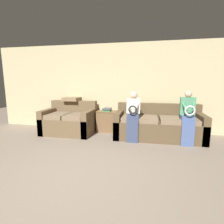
% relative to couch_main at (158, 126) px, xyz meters
% --- Properties ---
extents(ground_plane, '(14.00, 14.00, 0.00)m').
position_rel_couch_main_xyz_m(ground_plane, '(-1.38, -2.56, -0.33)').
color(ground_plane, gray).
extents(wall_back, '(7.34, 0.06, 2.55)m').
position_rel_couch_main_xyz_m(wall_back, '(-1.38, 0.57, 0.95)').
color(wall_back, '#C6B789').
rests_on(wall_back, ground_plane).
extents(couch_main, '(2.21, 0.93, 0.87)m').
position_rel_couch_main_xyz_m(couch_main, '(0.00, 0.00, 0.00)').
color(couch_main, brown).
rests_on(couch_main, ground_plane).
extents(couch_side, '(1.40, 0.97, 0.89)m').
position_rel_couch_main_xyz_m(couch_side, '(-2.47, -0.02, 0.00)').
color(couch_side, brown).
rests_on(couch_side, ground_plane).
extents(child_left_seated, '(0.34, 0.38, 1.23)m').
position_rel_couch_main_xyz_m(child_left_seated, '(-0.63, -0.38, 0.35)').
color(child_left_seated, '#384260').
rests_on(child_left_seated, ground_plane).
extents(child_right_seated, '(0.33, 0.37, 1.26)m').
position_rel_couch_main_xyz_m(child_right_seated, '(0.63, -0.38, 0.36)').
color(child_right_seated, '#475B8E').
rests_on(child_right_seated, ground_plane).
extents(side_shelf, '(0.58, 0.40, 0.61)m').
position_rel_couch_main_xyz_m(side_shelf, '(-1.44, 0.32, -0.01)').
color(side_shelf, brown).
rests_on(side_shelf, ground_plane).
extents(book_stack, '(0.23, 0.27, 0.09)m').
position_rel_couch_main_xyz_m(book_stack, '(-1.44, 0.31, 0.33)').
color(book_stack, '#3D8451').
rests_on(book_stack, side_shelf).
extents(throw_pillow, '(0.45, 0.45, 0.10)m').
position_rel_couch_main_xyz_m(throw_pillow, '(-2.53, 0.33, 0.62)').
color(throw_pillow, '#846B4C').
rests_on(throw_pillow, couch_side).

